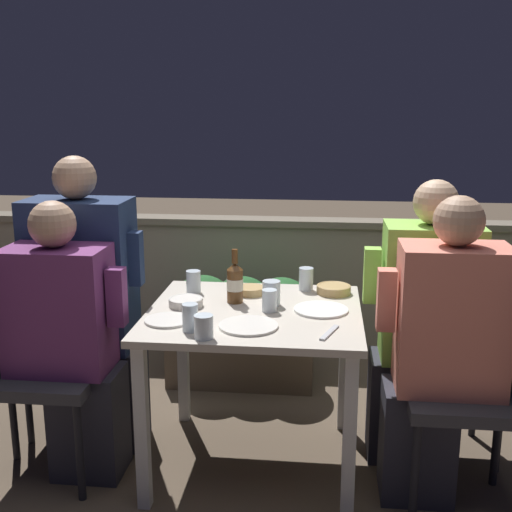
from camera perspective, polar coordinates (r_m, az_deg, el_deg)
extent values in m
plane|color=brown|center=(3.01, -0.13, -17.86)|extent=(16.00, 16.00, 0.00)
cube|color=gray|center=(4.14, 2.01, -2.79)|extent=(9.00, 0.14, 0.82)
cube|color=#706656|center=(4.04, 2.06, 3.06)|extent=(9.00, 0.18, 0.04)
cube|color=#BCB2A3|center=(2.71, -0.14, -5.14)|extent=(0.89, 0.83, 0.03)
cube|color=silver|center=(2.60, -10.10, -14.80)|extent=(0.05, 0.05, 0.68)
cube|color=silver|center=(2.51, 8.30, -15.81)|extent=(0.05, 0.05, 0.68)
cube|color=silver|center=(3.24, -6.50, -8.81)|extent=(0.05, 0.05, 0.68)
cube|color=silver|center=(3.17, 7.86, -9.38)|extent=(0.05, 0.05, 0.68)
cube|color=brown|center=(3.74, -1.29, -8.96)|extent=(0.82, 0.36, 0.28)
ellipsoid|color=#235628|center=(3.67, -4.82, -4.49)|extent=(0.37, 0.47, 0.35)
ellipsoid|color=#235628|center=(3.63, -1.31, -4.63)|extent=(0.37, 0.47, 0.35)
ellipsoid|color=#235628|center=(3.61, 2.25, -4.74)|extent=(0.37, 0.47, 0.35)
cube|color=#333338|center=(2.90, -18.03, -9.91)|extent=(0.47, 0.47, 0.05)
cylinder|color=black|center=(2.76, -15.41, -16.44)|extent=(0.03, 0.03, 0.42)
cylinder|color=black|center=(3.24, -19.60, -12.04)|extent=(0.03, 0.03, 0.42)
cylinder|color=black|center=(3.09, -12.62, -12.82)|extent=(0.03, 0.03, 0.42)
cube|color=#282833|center=(2.92, -14.59, -14.02)|extent=(0.29, 0.23, 0.47)
cube|color=#6B2D66|center=(2.77, -17.14, -4.57)|extent=(0.41, 0.26, 0.53)
cube|color=#6B2D66|center=(2.66, -12.27, -3.56)|extent=(0.07, 0.07, 0.24)
sphere|color=tan|center=(2.69, -17.66, 2.71)|extent=(0.19, 0.19, 0.19)
cube|color=#333338|center=(3.12, -16.10, -8.08)|extent=(0.47, 0.47, 0.05)
cube|color=#333338|center=(3.12, -19.94, -3.45)|extent=(0.06, 0.47, 0.45)
cylinder|color=black|center=(3.13, -20.78, -13.12)|extent=(0.03, 0.03, 0.42)
cylinder|color=black|center=(2.97, -13.55, -14.02)|extent=(0.03, 0.03, 0.42)
cylinder|color=black|center=(3.46, -17.74, -10.26)|extent=(0.03, 0.03, 0.42)
cylinder|color=black|center=(3.32, -11.18, -10.87)|extent=(0.03, 0.03, 0.42)
cube|color=#282833|center=(3.14, -12.91, -11.89)|extent=(0.32, 0.23, 0.47)
cube|color=navy|center=(2.98, -15.30, -1.61)|extent=(0.46, 0.26, 0.68)
cube|color=navy|center=(2.88, -10.77, -0.21)|extent=(0.07, 0.07, 0.24)
sphere|color=tan|center=(2.90, -15.84, 6.72)|extent=(0.19, 0.19, 0.19)
cube|color=#333338|center=(2.70, 18.02, -11.65)|extent=(0.47, 0.47, 0.05)
cylinder|color=black|center=(2.60, 13.94, -18.32)|extent=(0.03, 0.03, 0.42)
cylinder|color=black|center=(2.95, 12.90, -14.19)|extent=(0.03, 0.03, 0.42)
cylinder|color=black|center=(3.03, 20.79, -14.02)|extent=(0.03, 0.03, 0.42)
cube|color=#282833|center=(2.77, 14.12, -15.66)|extent=(0.29, 0.23, 0.47)
cube|color=#E07A66|center=(2.58, 17.00, -5.37)|extent=(0.41, 0.26, 0.57)
cube|color=#E07A66|center=(2.52, 11.50, -3.83)|extent=(0.07, 0.07, 0.24)
sphere|color=tan|center=(2.48, 17.59, 3.00)|extent=(0.19, 0.19, 0.19)
cube|color=#333338|center=(2.97, 16.19, -9.18)|extent=(0.47, 0.47, 0.05)
cube|color=#333338|center=(2.93, 20.53, -4.58)|extent=(0.06, 0.47, 0.45)
cylinder|color=black|center=(2.86, 12.41, -15.12)|extent=(0.03, 0.03, 0.42)
cylinder|color=black|center=(2.93, 20.61, -14.93)|extent=(0.03, 0.03, 0.42)
cylinder|color=black|center=(3.22, 11.66, -11.68)|extent=(0.03, 0.03, 0.42)
cylinder|color=black|center=(3.29, 18.87, -11.62)|extent=(0.03, 0.03, 0.42)
cube|color=#282833|center=(3.03, 12.68, -12.87)|extent=(0.28, 0.23, 0.47)
cube|color=#8CCC4C|center=(2.85, 15.22, -3.19)|extent=(0.40, 0.26, 0.60)
cube|color=#8CCC4C|center=(2.81, 10.26, -1.69)|extent=(0.07, 0.07, 0.24)
sphere|color=tan|center=(2.77, 15.72, 4.63)|extent=(0.19, 0.19, 0.19)
cylinder|color=brown|center=(2.79, -1.89, -2.68)|extent=(0.07, 0.07, 0.15)
cylinder|color=beige|center=(2.79, -1.89, -2.54)|extent=(0.07, 0.07, 0.05)
cone|color=brown|center=(2.77, -1.90, -0.93)|extent=(0.07, 0.07, 0.03)
cylinder|color=brown|center=(2.76, -1.91, -0.03)|extent=(0.03, 0.03, 0.06)
cylinder|color=silver|center=(2.51, -0.59, -6.22)|extent=(0.23, 0.23, 0.01)
cylinder|color=white|center=(2.71, 5.80, -4.76)|extent=(0.23, 0.23, 0.01)
cylinder|color=silver|center=(2.60, -7.83, -5.67)|extent=(0.19, 0.19, 0.01)
cylinder|color=tan|center=(2.93, -0.50, -3.08)|extent=(0.13, 0.13, 0.03)
torus|color=tan|center=(2.92, -0.50, -2.84)|extent=(0.13, 0.13, 0.01)
cylinder|color=beige|center=(2.77, -6.25, -4.10)|extent=(0.15, 0.15, 0.04)
torus|color=beige|center=(2.77, -6.26, -3.84)|extent=(0.15, 0.15, 0.01)
cylinder|color=tan|center=(2.96, 6.92, -2.97)|extent=(0.16, 0.16, 0.04)
torus|color=tan|center=(2.95, 6.93, -2.70)|extent=(0.16, 0.16, 0.01)
cylinder|color=silver|center=(2.68, 1.20, -3.98)|extent=(0.06, 0.06, 0.09)
cylinder|color=silver|center=(2.95, -5.58, -2.29)|extent=(0.07, 0.07, 0.10)
cylinder|color=silver|center=(2.76, 1.37, -3.30)|extent=(0.08, 0.08, 0.11)
cylinder|color=silver|center=(2.99, 4.48, -2.05)|extent=(0.07, 0.07, 0.11)
cylinder|color=silver|center=(2.46, -5.87, -5.46)|extent=(0.06, 0.06, 0.11)
cylinder|color=silver|center=(2.39, -4.67, -6.29)|extent=(0.07, 0.07, 0.09)
cube|color=silver|center=(2.46, 6.54, -6.78)|extent=(0.08, 0.17, 0.01)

